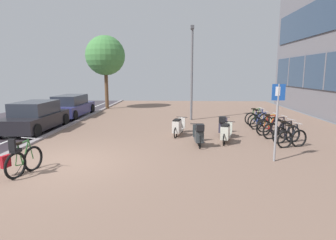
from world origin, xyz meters
name	(u,v)px	position (x,y,z in m)	size (l,w,h in m)	color
ground	(112,165)	(1.43, 0.00, -0.02)	(21.00, 40.00, 0.13)	#352D34
bicycle_foreground	(22,160)	(-0.82, -0.95, 0.40)	(0.79, 1.37, 1.11)	black
bicycle_rack_00	(292,139)	(7.75, 2.29, 0.34)	(1.28, 0.54, 0.96)	black
bicycle_rack_01	(286,134)	(7.79, 2.99, 0.34)	(1.30, 0.57, 0.98)	black
bicycle_rack_02	(278,130)	(7.72, 3.68, 0.36)	(1.44, 0.48, 1.03)	black
bicycle_rack_03	(270,127)	(7.60, 4.38, 0.35)	(1.38, 0.48, 1.01)	black
bicycle_rack_04	(270,125)	(7.82, 5.08, 0.33)	(1.31, 0.48, 0.94)	black
bicycle_rack_05	(262,123)	(7.61, 5.77, 0.33)	(1.28, 0.50, 0.93)	black
bicycle_rack_06	(259,120)	(7.64, 6.47, 0.34)	(1.29, 0.54, 0.98)	black
bicycle_rack_07	(256,118)	(7.68, 7.16, 0.34)	(1.32, 0.48, 0.96)	black
scooter_near	(178,127)	(3.44, 4.07, 0.41)	(0.70, 1.74, 0.80)	black
scooter_mid	(223,126)	(5.43, 4.15, 0.43)	(0.67, 1.64, 0.96)	black
scooter_far	(226,133)	(5.37, 2.91, 0.41)	(0.79, 1.78, 0.81)	black
scooter_extra	(199,135)	(4.25, 2.35, 0.43)	(0.52, 1.66, 0.94)	black
parked_car_near	(35,117)	(-3.53, 4.94, 0.67)	(1.89, 4.09, 1.41)	black
parked_car_far	(71,106)	(-3.51, 9.42, 0.66)	(1.86, 4.32, 1.38)	navy
parking_sign	(277,114)	(6.54, 0.53, 1.51)	(0.40, 0.07, 2.45)	gray
lamp_post	(192,68)	(4.18, 8.45, 3.04)	(0.20, 0.52, 5.44)	slate
street_tree	(105,56)	(-2.25, 13.52, 4.08)	(3.01, 3.01, 5.61)	brown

